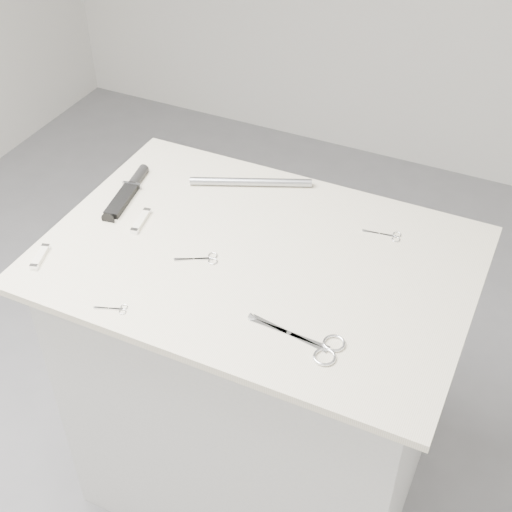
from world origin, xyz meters
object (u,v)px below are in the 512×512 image
at_px(plinth, 257,385).
at_px(pocket_knife_b, 141,221).
at_px(embroidery_scissors_b, 388,235).
at_px(embroidery_scissors_a, 204,259).
at_px(metal_rail, 251,182).
at_px(tiny_scissors, 115,309).
at_px(sheathed_knife, 129,189).
at_px(large_shears, 315,344).
at_px(pocket_knife_a, 40,257).

distance_m(plinth, pocket_knife_b, 0.57).
bearing_deg(plinth, embroidery_scissors_b, 38.06).
xyz_separation_m(embroidery_scissors_a, metal_rail, (-0.03, 0.32, 0.01)).
xyz_separation_m(embroidery_scissors_b, tiny_scissors, (-0.45, -0.49, -0.00)).
relative_size(plinth, sheathed_knife, 4.01).
bearing_deg(plinth, metal_rail, 118.67).
bearing_deg(sheathed_knife, large_shears, -124.88).
bearing_deg(large_shears, embroidery_scissors_a, 162.69).
bearing_deg(embroidery_scissors_b, pocket_knife_a, -157.01).
bearing_deg(pocket_knife_b, embroidery_scissors_a, -115.94).
bearing_deg(pocket_knife_b, sheathed_knife, 34.32).
xyz_separation_m(tiny_scissors, pocket_knife_b, (-0.11, 0.28, 0.00)).
relative_size(embroidery_scissors_b, metal_rail, 0.29).
bearing_deg(tiny_scissors, embroidery_scissors_a, 47.56).
xyz_separation_m(embroidery_scissors_b, pocket_knife_a, (-0.71, -0.43, 0.00)).
height_order(pocket_knife_b, metal_rail, metal_rail).
bearing_deg(pocket_knife_b, pocket_knife_a, 136.97).
bearing_deg(embroidery_scissors_a, metal_rail, 67.73).
relative_size(pocket_knife_a, metal_rail, 0.26).
relative_size(sheathed_knife, pocket_knife_b, 2.30).
bearing_deg(pocket_knife_a, pocket_knife_b, -49.50).
height_order(sheathed_knife, metal_rail, same).
xyz_separation_m(embroidery_scissors_a, sheathed_knife, (-0.30, 0.16, 0.01)).
height_order(embroidery_scissors_a, embroidery_scissors_b, same).
xyz_separation_m(tiny_scissors, sheathed_knife, (-0.21, 0.38, 0.01)).
bearing_deg(embroidery_scissors_b, tiny_scissors, -140.71).
relative_size(sheathed_knife, pocket_knife_a, 2.66).
bearing_deg(pocket_knife_a, sheathed_knife, -24.24).
bearing_deg(embroidery_scissors_b, pocket_knife_b, -167.84).
distance_m(embroidery_scissors_a, embroidery_scissors_b, 0.45).
xyz_separation_m(tiny_scissors, pocket_knife_a, (-0.25, 0.07, 0.00)).
bearing_deg(sheathed_knife, tiny_scissors, -160.93).
height_order(plinth, sheathed_knife, sheathed_knife).
distance_m(large_shears, embroidery_scissors_b, 0.41).
xyz_separation_m(embroidery_scissors_a, pocket_knife_a, (-0.35, -0.16, 0.00)).
height_order(plinth, embroidery_scissors_b, embroidery_scissors_b).
distance_m(pocket_knife_b, metal_rail, 0.32).
distance_m(large_shears, pocket_knife_b, 0.57).
height_order(embroidery_scissors_b, tiny_scissors, same).
relative_size(pocket_knife_b, metal_rail, 0.30).
relative_size(plinth, pocket_knife_a, 10.64).
xyz_separation_m(pocket_knife_a, metal_rail, (0.31, 0.48, 0.01)).
relative_size(tiny_scissors, pocket_knife_b, 0.73).
bearing_deg(metal_rail, plinth, -61.33).
relative_size(large_shears, pocket_knife_a, 2.48).
distance_m(plinth, large_shears, 0.56).
bearing_deg(large_shears, tiny_scissors, -162.96).
xyz_separation_m(plinth, pocket_knife_b, (-0.31, -0.01, 0.48)).
bearing_deg(metal_rail, tiny_scissors, -96.51).
bearing_deg(large_shears, metal_rail, 133.92).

